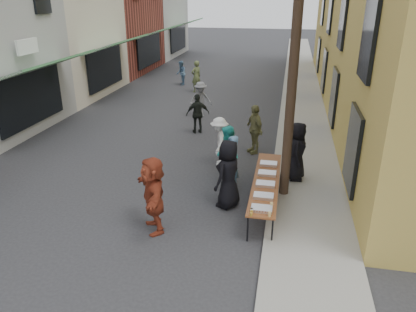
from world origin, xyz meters
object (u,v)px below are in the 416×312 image
at_px(serving_table, 266,182).
at_px(server, 297,151).
at_px(utility_pole_mid, 296,13).
at_px(catering_tray_sausage, 262,209).
at_px(utility_pole_far, 296,5).
at_px(guest_front_c, 227,154).
at_px(guest_front_a, 228,174).
at_px(utility_pole_near, 296,37).

height_order(serving_table, server, server).
distance_m(utility_pole_mid, serving_table, 13.21).
relative_size(catering_tray_sausage, server, 0.27).
bearing_deg(catering_tray_sausage, utility_pole_far, 88.91).
relative_size(utility_pole_mid, guest_front_c, 4.97).
distance_m(utility_pole_mid, guest_front_a, 13.46).
bearing_deg(utility_pole_mid, guest_front_a, -96.70).
bearing_deg(serving_table, guest_front_c, 134.59).
height_order(utility_pole_far, guest_front_a, utility_pole_far).
bearing_deg(guest_front_c, utility_pole_far, 177.49).
xyz_separation_m(utility_pole_near, server, (0.31, 1.06, -3.48)).
relative_size(utility_pole_near, catering_tray_sausage, 18.00).
bearing_deg(server, guest_front_a, 138.33).
bearing_deg(guest_front_c, guest_front_a, 11.98).
distance_m(utility_pole_near, guest_front_a, 3.95).
bearing_deg(guest_front_c, utility_pole_near, 71.51).
height_order(utility_pole_far, catering_tray_sausage, utility_pole_far).
bearing_deg(catering_tray_sausage, utility_pole_mid, 88.00).
distance_m(utility_pole_near, serving_table, 3.87).
xyz_separation_m(utility_pole_near, guest_front_c, (-1.80, 0.67, -3.60)).
bearing_deg(guest_front_a, serving_table, 128.02).
bearing_deg(utility_pole_far, guest_front_a, -93.48).
relative_size(serving_table, guest_front_c, 2.21).
height_order(utility_pole_mid, catering_tray_sausage, utility_pole_mid).
relative_size(utility_pole_mid, catering_tray_sausage, 18.00).
xyz_separation_m(utility_pole_far, catering_tray_sausage, (-0.50, -26.30, -3.71)).
xyz_separation_m(serving_table, guest_front_c, (-1.30, 1.31, 0.19)).
relative_size(serving_table, catering_tray_sausage, 8.00).
distance_m(utility_pole_near, utility_pole_mid, 12.00).
distance_m(utility_pole_far, guest_front_c, 23.68).
height_order(utility_pole_near, catering_tray_sausage, utility_pole_near).
relative_size(utility_pole_near, utility_pole_far, 1.00).
bearing_deg(server, utility_pole_near, 165.14).
height_order(catering_tray_sausage, server, server).
relative_size(serving_table, guest_front_a, 2.07).
bearing_deg(guest_front_a, utility_pole_mid, -162.67).
relative_size(catering_tray_sausage, guest_front_a, 0.26).
height_order(utility_pole_far, guest_front_c, utility_pole_far).
distance_m(utility_pole_far, serving_table, 24.94).
height_order(utility_pole_mid, guest_front_a, utility_pole_mid).
bearing_deg(server, guest_front_c, 101.87).
relative_size(catering_tray_sausage, guest_front_c, 0.28).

